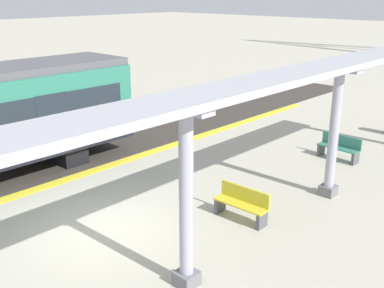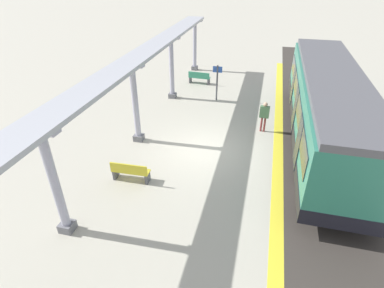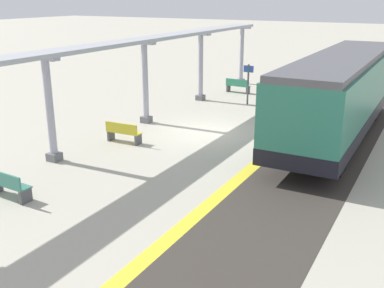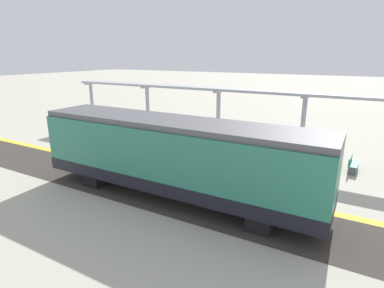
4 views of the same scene
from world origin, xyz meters
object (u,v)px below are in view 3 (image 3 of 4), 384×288
(train_near_carriage, at_px, (340,95))
(platform_info_sign, at_px, (248,80))
(canopy_pillar_fourth, at_px, (50,110))
(passenger_waiting_near_edge, at_px, (281,105))
(canopy_pillar_second, at_px, (201,67))
(bench_far_end, at_px, (238,86))
(canopy_pillar_third, at_px, (145,83))
(canopy_pillar_nearest, at_px, (242,55))
(bench_mid_platform, at_px, (8,185))
(bench_near_end, at_px, (123,132))

(train_near_carriage, xyz_separation_m, platform_info_sign, (5.65, -4.01, -0.50))
(canopy_pillar_fourth, bearing_deg, passenger_waiting_near_edge, -124.63)
(canopy_pillar_second, distance_m, bench_far_end, 3.42)
(canopy_pillar_fourth, bearing_deg, canopy_pillar_third, -90.00)
(canopy_pillar_third, bearing_deg, canopy_pillar_nearest, -90.00)
(bench_mid_platform, bearing_deg, bench_far_end, -89.58)
(train_near_carriage, height_order, canopy_pillar_fourth, canopy_pillar_fourth)
(canopy_pillar_nearest, bearing_deg, platform_info_sign, 116.14)
(canopy_pillar_third, xyz_separation_m, bench_near_end, (-0.94, 3.05, -1.46))
(canopy_pillar_nearest, bearing_deg, canopy_pillar_second, 90.00)
(bench_far_end, bearing_deg, train_near_carriage, 138.00)
(canopy_pillar_nearest, relative_size, platform_info_sign, 1.71)
(bench_mid_platform, bearing_deg, canopy_pillar_third, -82.44)
(canopy_pillar_third, relative_size, bench_mid_platform, 2.47)
(train_near_carriage, xyz_separation_m, bench_mid_platform, (7.21, 10.85, -1.39))
(canopy_pillar_fourth, height_order, passenger_waiting_near_edge, canopy_pillar_fourth)
(passenger_waiting_near_edge, bearing_deg, bench_mid_platform, 68.18)
(train_near_carriage, height_order, canopy_pillar_nearest, canopy_pillar_nearest)
(canopy_pillar_second, xyz_separation_m, passenger_waiting_near_edge, (-5.77, 3.14, -0.91))
(bench_mid_platform, xyz_separation_m, passenger_waiting_near_edge, (-4.57, -11.42, 0.55))
(bench_mid_platform, distance_m, platform_info_sign, 14.97)
(canopy_pillar_fourth, relative_size, passenger_waiting_near_edge, 2.36)
(canopy_pillar_second, bearing_deg, passenger_waiting_near_edge, 151.45)
(bench_near_end, distance_m, bench_far_end, 11.49)
(passenger_waiting_near_edge, bearing_deg, train_near_carriage, 167.80)
(bench_far_end, relative_size, passenger_waiting_near_edge, 0.95)
(bench_mid_platform, bearing_deg, canopy_pillar_second, -85.29)
(canopy_pillar_nearest, height_order, bench_mid_platform, canopy_pillar_nearest)
(bench_mid_platform, bearing_deg, canopy_pillar_nearest, -86.65)
(train_near_carriage, relative_size, bench_mid_platform, 8.33)
(train_near_carriage, relative_size, canopy_pillar_second, 3.37)
(canopy_pillar_fourth, relative_size, platform_info_sign, 1.71)
(bench_near_end, bearing_deg, bench_mid_platform, 92.50)
(bench_far_end, bearing_deg, canopy_pillar_third, 82.76)
(canopy_pillar_third, distance_m, bench_mid_platform, 9.23)
(canopy_pillar_nearest, distance_m, canopy_pillar_second, 5.94)
(canopy_pillar_nearest, bearing_deg, canopy_pillar_third, 90.00)
(bench_near_end, xyz_separation_m, bench_far_end, (-0.13, -11.49, 0.00))
(canopy_pillar_nearest, height_order, bench_far_end, canopy_pillar_nearest)
(platform_info_sign, bearing_deg, canopy_pillar_nearest, -63.86)
(canopy_pillar_third, height_order, bench_mid_platform, canopy_pillar_third)
(canopy_pillar_nearest, distance_m, bench_near_end, 14.63)
(bench_mid_platform, relative_size, passenger_waiting_near_edge, 0.95)
(canopy_pillar_fourth, bearing_deg, canopy_pillar_nearest, -90.00)
(canopy_pillar_nearest, relative_size, bench_near_end, 2.48)
(train_near_carriage, distance_m, platform_info_sign, 6.94)
(canopy_pillar_second, height_order, platform_info_sign, canopy_pillar_second)
(platform_info_sign, bearing_deg, passenger_waiting_near_edge, 131.13)
(canopy_pillar_nearest, relative_size, bench_mid_platform, 2.47)
(canopy_pillar_second, distance_m, platform_info_sign, 2.84)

